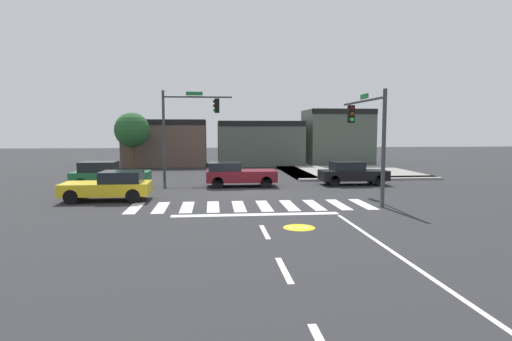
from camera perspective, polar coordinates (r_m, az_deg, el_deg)
name	(u,v)px	position (r m, az deg, el deg)	size (l,w,h in m)	color
ground_plane	(244,192)	(24.06, -1.54, -2.82)	(120.00, 120.00, 0.00)	#2B2B2D
crosswalk_near	(252,206)	(19.63, -0.59, -4.67)	(10.87, 2.86, 0.01)	silver
lane_markings	(319,259)	(11.86, 8.24, -11.44)	(6.80, 24.25, 0.01)	white
bike_detector_marking	(299,228)	(15.46, 5.66, -7.45)	(1.12, 1.12, 0.01)	yellow
curb_corner_northeast	(343,172)	(34.87, 11.37, -0.25)	(10.00, 10.60, 0.15)	gray
storefront_row	(257,141)	(42.80, 0.17, 3.92)	(23.72, 6.09, 5.39)	brown
traffic_signal_southeast	(367,124)	(21.95, 14.29, 5.88)	(0.32, 5.90, 5.20)	#383A3D
traffic_signal_northwest	(187,119)	(29.50, -9.01, 6.70)	(4.64, 0.32, 6.01)	#383A3D
car_maroon	(238,174)	(26.28, -2.42, -0.47)	(4.20, 1.93, 1.48)	maroon
car_black	(352,173)	(27.72, 12.44, -0.33)	(4.14, 1.71, 1.45)	black
car_green	(108,175)	(26.86, -18.80, -0.55)	(4.40, 1.77, 1.57)	#1E6638
car_yellow	(110,186)	(22.17, -18.54, -1.91)	(4.12, 1.93, 1.43)	gold
roadside_tree	(132,130)	(38.36, -15.93, 5.08)	(2.96, 2.96, 4.88)	#4C3823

